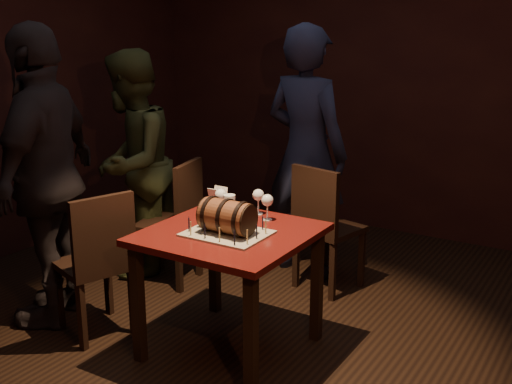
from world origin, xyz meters
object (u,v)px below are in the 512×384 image
pint_of_ale (229,207)px  pub_table (230,249)px  barrel_cake (227,217)px  person_left_rear (132,164)px  wine_glass_right (267,201)px  wine_glass_mid (258,196)px  person_back (306,153)px  chair_left_front (98,257)px  wine_glass_left (221,196)px  chair_back (323,222)px  person_left_front (47,177)px  chair_left_rear (177,216)px

pint_of_ale → pub_table: bearing=-56.3°
pub_table → barrel_cake: barrel_cake is taller
person_left_rear → pint_of_ale: bearing=47.6°
barrel_cake → wine_glass_right: 0.35m
pub_table → wine_glass_right: wine_glass_right is taller
wine_glass_mid → pint_of_ale: size_ratio=1.07×
wine_glass_mid → person_back: size_ratio=0.09×
person_back → pint_of_ale: bearing=101.8°
person_back → chair_left_front: bearing=78.5°
wine_glass_left → chair_back: 0.95m
wine_glass_mid → chair_back: 0.79m
wine_glass_mid → person_left_front: 1.34m
barrel_cake → chair_back: barrel_cake is taller
person_left_front → barrel_cake: bearing=76.5°
pub_table → pint_of_ale: size_ratio=6.00×
barrel_cake → chair_left_rear: (-0.91, 0.69, -0.33)m
chair_left_front → chair_left_rear: bearing=97.1°
pint_of_ale → person_left_front: (-1.09, -0.43, 0.13)m
wine_glass_left → wine_glass_mid: (0.20, 0.12, -0.00)m
barrel_cake → wine_glass_mid: (-0.05, 0.42, 0.01)m
wine_glass_left → wine_glass_right: size_ratio=1.00×
barrel_cake → chair_left_front: bearing=-164.4°
wine_glass_mid → person_left_rear: (-1.29, 0.28, -0.01)m
wine_glass_right → chair_left_front: 1.08m
wine_glass_right → person_left_rear: size_ratio=0.09×
wine_glass_left → chair_left_rear: bearing=149.4°
wine_glass_left → person_left_front: person_left_front is taller
chair_left_rear → person_left_rear: 0.54m
wine_glass_left → chair_back: size_ratio=0.17×
barrel_cake → chair_back: 1.17m
chair_back → chair_left_rear: (-0.98, -0.43, 0.00)m
pint_of_ale → chair_left_front: (-0.65, -0.47, -0.30)m
chair_left_front → wine_glass_left: bearing=43.5°
pint_of_ale → person_left_rear: size_ratio=0.09×
pint_of_ale → chair_back: bearing=76.3°
wine_glass_mid → wine_glass_right: bearing=-33.7°
barrel_cake → person_back: (-0.21, 1.38, 0.09)m
wine_glass_mid → wine_glass_right: same height
wine_glass_right → pint_of_ale: bearing=-155.3°
wine_glass_right → person_left_front: bearing=-158.0°
person_left_rear → person_left_front: (0.10, -0.88, 0.10)m
barrel_cake → wine_glass_mid: barrel_cake is taller
chair_left_rear → chair_back: bearing=23.7°
pub_table → barrel_cake: size_ratio=2.57×
wine_glass_right → person_back: (-0.28, 1.04, 0.08)m
person_left_rear → barrel_cake: bearing=40.8°
wine_glass_mid → chair_left_rear: chair_left_rear is taller
person_left_rear → wine_glass_left: bearing=48.2°
chair_back → person_left_front: bearing=-135.0°
pub_table → wine_glass_left: size_ratio=5.59×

